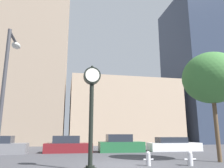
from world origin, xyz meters
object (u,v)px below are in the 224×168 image
car_maroon (68,145)px  fire_hydrant_near (148,158)px  fire_hydrant_far (190,158)px  bare_tree (211,78)px  street_clock (91,102)px  street_lamp_left (8,76)px  car_green (121,144)px  car_white (173,145)px

car_maroon → fire_hydrant_near: bearing=-65.7°
car_maroon → fire_hydrant_near: car_maroon is taller
fire_hydrant_near → fire_hydrant_far: bearing=-10.4°
bare_tree → street_clock: bearing=-169.0°
fire_hydrant_far → street_lamp_left: 9.32m
street_clock → fire_hydrant_far: street_clock is taller
street_clock → fire_hydrant_far: size_ratio=6.55×
car_green → fire_hydrant_far: 8.89m
street_clock → car_green: street_clock is taller
fire_hydrant_far → street_lamp_left: size_ratio=0.13×
car_white → street_lamp_left: street_lamp_left is taller
car_maroon → car_green: car_green is taller
car_green → fire_hydrant_near: 8.41m
bare_tree → car_white: bearing=81.0°
fire_hydrant_far → bare_tree: bare_tree is taller
fire_hydrant_near → fire_hydrant_far: (2.07, -0.38, 0.01)m
fire_hydrant_near → street_lamp_left: street_lamp_left is taller
car_white → street_lamp_left: (-12.23, -10.53, 3.27)m
street_clock → car_maroon: bearing=95.3°
car_maroon → bare_tree: bare_tree is taller
car_green → street_lamp_left: size_ratio=0.70×
street_clock → bare_tree: 7.87m
car_green → bare_tree: bare_tree is taller
fire_hydrant_near → street_lamp_left: (-6.47, -1.88, 3.44)m
fire_hydrant_near → fire_hydrant_far: fire_hydrant_far is taller
street_lamp_left → bare_tree: (10.95, 2.44, 1.09)m
car_maroon → street_clock: bearing=-84.5°
car_maroon → fire_hydrant_far: car_maroon is taller
car_maroon → fire_hydrant_near: 9.57m
fire_hydrant_far → bare_tree: bearing=21.4°
street_clock → car_white: 13.21m
car_maroon → fire_hydrant_far: bearing=-56.5°
car_green → street_lamp_left: 12.87m
car_white → bare_tree: size_ratio=0.75×
car_maroon → street_lamp_left: street_lamp_left is taller
car_maroon → street_lamp_left: (-2.55, -10.61, 3.21)m
street_clock → street_lamp_left: street_lamp_left is taller
car_maroon → fire_hydrant_far: 10.91m
fire_hydrant_far → fire_hydrant_near: bearing=169.6°
car_green → bare_tree: (3.85, -7.82, 4.25)m
street_lamp_left → bare_tree: bare_tree is taller
car_maroon → car_green: bearing=-4.2°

